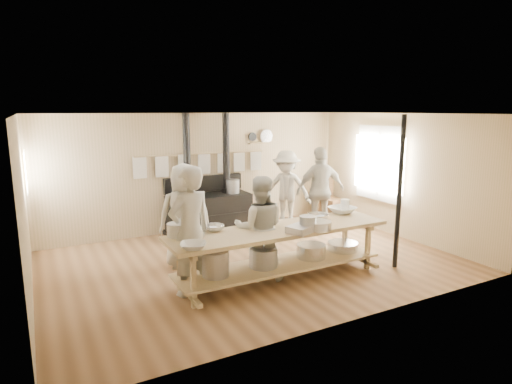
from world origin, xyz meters
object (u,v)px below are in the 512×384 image
cook_center (185,216)px  cook_by_window (286,189)px  stove (208,209)px  prep_table (280,248)px  cook_right (320,190)px  cook_far_left (190,231)px  cook_left (260,228)px  roasting_pan (302,228)px  chair (332,207)px

cook_center → cook_by_window: cook_center is taller
cook_by_window → stove: bearing=-149.2°
prep_table → cook_right: bearing=41.0°
cook_far_left → cook_left: (1.17, 0.05, -0.12)m
cook_far_left → cook_right: bearing=-168.8°
cook_left → cook_by_window: cook_by_window is taller
prep_table → stove: bearing=90.0°
cook_left → roasting_pan: 0.70m
roasting_pan → cook_center: bearing=129.8°
prep_table → chair: (3.16, 2.73, -0.22)m
roasting_pan → prep_table: bearing=121.3°
prep_table → cook_right: cook_right is taller
cook_left → cook_right: (2.40, 1.67, 0.11)m
cook_far_left → roasting_pan: bearing=148.6°
prep_table → cook_by_window: cook_by_window is taller
prep_table → cook_by_window: bearing=56.2°
prep_table → cook_center: bearing=131.7°
cook_center → roasting_pan: cook_center is taller
cook_by_window → roasting_pan: (-1.59, -3.00, 0.02)m
cook_center → cook_right: cook_right is taller
cook_left → cook_right: cook_right is taller
cook_by_window → roasting_pan: 3.39m
stove → roasting_pan: size_ratio=5.51×
cook_by_window → chair: cook_by_window is taller
prep_table → cook_by_window: 3.23m
cook_left → cook_right: 2.93m
cook_left → chair: size_ratio=1.63×
cook_center → cook_by_window: size_ratio=1.02×
prep_table → roasting_pan: (0.20, -0.33, 0.38)m
prep_table → cook_by_window: size_ratio=2.04×
stove → cook_far_left: (-1.41, -2.86, 0.43)m
stove → cook_center: bearing=-122.5°
prep_table → chair: size_ratio=3.50×
cook_left → stove: bearing=-68.9°
cook_left → chair: cook_left is taller
cook_far_left → cook_center: 1.14m
cook_far_left → chair: (4.56, 2.57, -0.65)m
chair → cook_left: bearing=-152.1°
prep_table → chair: chair is taller
cook_left → cook_center: bearing=-24.1°
cook_center → prep_table: bearing=149.4°
stove → chair: stove is taller
cook_center → roasting_pan: bearing=147.5°
cook_left → cook_by_window: bearing=-103.5°
stove → chair: size_ratio=2.53×
cook_by_window → cook_far_left: bearing=-100.0°
stove → cook_right: (2.16, -1.14, 0.43)m
roasting_pan → chair: bearing=46.0°
cook_center → cook_left: bearing=147.6°
cook_right → roasting_pan: bearing=59.0°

